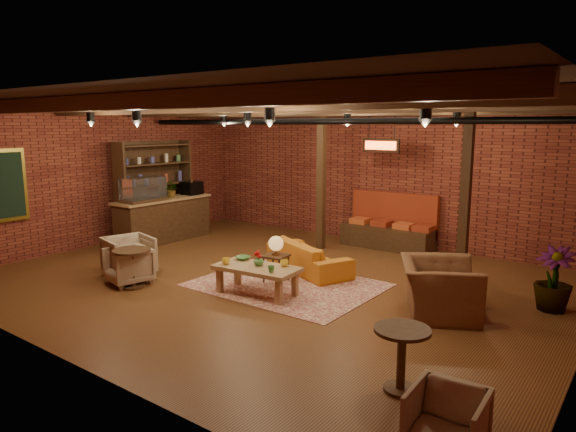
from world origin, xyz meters
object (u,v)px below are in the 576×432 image
Objects in this scene: round_table_right at (402,349)px; armchair_right at (439,279)px; round_table_left at (132,262)px; armchair_far at (447,419)px; plant_tall at (560,214)px; coffee_table at (256,269)px; side_table_lamp at (276,247)px; armchair_a at (129,254)px; armchair_b at (128,264)px; side_table_book at (468,280)px; sofa at (308,256)px.

armchair_right is at bearing 101.53° from round_table_right.
round_table_left reaches higher than armchair_far.
armchair_far is at bearing -91.07° from plant_tall.
side_table_lamp is at bearing 102.40° from coffee_table.
armchair_b is at bearing -113.27° from armchair_a.
armchair_a is at bearing 163.54° from armchair_far.
side_table_book is 0.19× the size of plant_tall.
coffee_table is 2.04× the size of armchair_b.
side_table_book is at bearing 102.71° from armchair_far.
round_table_right reaches higher than side_table_book.
armchair_far is at bearing -29.45° from coffee_table.
round_table_left reaches higher than sofa.
coffee_table is 3.33m from side_table_book.
sofa is 2.87× the size of round_table_right.
armchair_a reaches higher than sofa.
sofa is 1.62× the size of armchair_right.
side_table_lamp is 0.28× the size of plant_tall.
armchair_far is (0.75, -0.74, -0.15)m from round_table_right.
coffee_table is 3.59m from round_table_right.
side_table_lamp is 1.17× the size of armchair_b.
plant_tall is at bearing 32.71° from side_table_book.
armchair_far is at bearing -75.00° from side_table_book.
plant_tall is at bearing -150.30° from sofa.
armchair_far is at bearing 173.65° from armchair_right.
armchair_far is (0.98, -3.67, -0.13)m from side_table_book.
coffee_table is at bearing 117.39° from sofa.
sofa is at bearing 55.15° from round_table_left.
armchair_a is 1.18× the size of round_table_right.
side_table_lamp is (-0.06, -0.93, 0.35)m from sofa.
round_table_right reaches higher than round_table_left.
coffee_table reaches higher than round_table_left.
sofa is at bearing -33.27° from armchair_a.
round_table_left is at bearing -152.98° from coffee_table.
armchair_b is at bearing -156.33° from side_table_book.
round_table_left is 0.96× the size of round_table_right.
round_table_right reaches higher than sofa.
side_table_book is (5.62, 2.00, 0.03)m from armchair_a.
round_table_right is (3.36, -3.19, 0.17)m from sofa.
armchair_a is 0.28× the size of plant_tall.
round_table_left is 0.94× the size of armchair_b.
armchair_right reaches higher than armchair_far.
plant_tall is (6.69, 2.68, 1.08)m from armchair_a.
side_table_lamp is 5.14m from armchair_far.
side_table_book is 3.80m from armchair_far.
coffee_table is 1.74× the size of side_table_lamp.
coffee_table reaches higher than armchair_b.
armchair_a is at bearing -167.12° from coffee_table.
armchair_b is 1.03× the size of round_table_right.
armchair_b is 5.51m from round_table_right.
armchair_b reaches higher than round_table_right.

